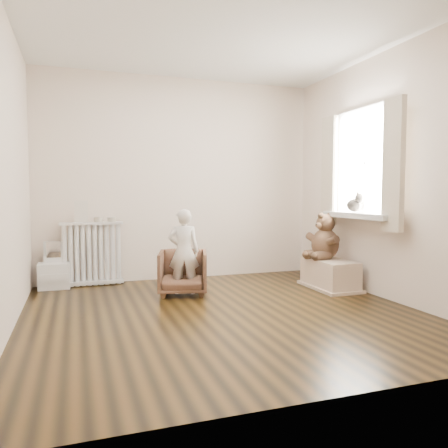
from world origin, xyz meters
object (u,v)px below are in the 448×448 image
object	(u,v)px
toy_bench	(330,271)
plush_cat	(355,204)
teddy_bear	(325,231)
child	(184,251)
toy_vanity	(54,265)
armchair	(183,272)
radiator	(92,253)

from	to	relation	value
toy_bench	plush_cat	bearing A→B (deg)	-61.86
toy_bench	teddy_bear	distance (m)	0.48
child	teddy_bear	size ratio (longest dim) A/B	1.72
teddy_bear	toy_vanity	bearing A→B (deg)	152.05
armchair	child	bearing A→B (deg)	-74.83
toy_vanity	plush_cat	bearing A→B (deg)	-22.02
toy_bench	armchair	bearing A→B (deg)	171.18
armchair	plush_cat	bearing A→B (deg)	-0.75
toy_bench	teddy_bear	world-z (taller)	teddy_bear
radiator	toy_bench	world-z (taller)	radiator
radiator	toy_bench	xyz separation A→B (m)	(2.64, -1.07, -0.19)
child	teddy_bear	distance (m)	1.71
armchair	toy_bench	size ratio (longest dim) A/B	0.74
radiator	toy_vanity	bearing A→B (deg)	-176.04
armchair	radiator	bearing A→B (deg)	154.47
toy_bench	plush_cat	distance (m)	0.85
toy_vanity	child	world-z (taller)	child
toy_vanity	armchair	xyz separation A→B (m)	(1.36, -0.77, -0.03)
teddy_bear	child	bearing A→B (deg)	165.22
radiator	plush_cat	xyz separation A→B (m)	(2.78, -1.33, 0.61)
radiator	teddy_bear	xyz separation A→B (m)	(2.63, -0.96, 0.28)
radiator	plush_cat	world-z (taller)	plush_cat
radiator	toy_bench	distance (m)	2.85
plush_cat	teddy_bear	bearing A→B (deg)	92.55
armchair	teddy_bear	world-z (taller)	teddy_bear
toy_vanity	toy_bench	world-z (taller)	toy_vanity
armchair	teddy_bear	xyz separation A→B (m)	(1.70, -0.16, 0.43)
child	toy_bench	distance (m)	1.74
armchair	child	world-z (taller)	child
toy_bench	toy_vanity	bearing A→B (deg)	161.35
toy_bench	child	bearing A→B (deg)	172.82
child	toy_bench	bearing A→B (deg)	-172.00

